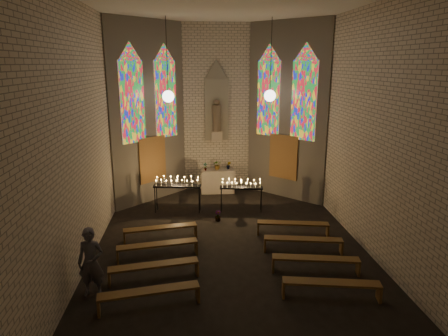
{
  "coord_description": "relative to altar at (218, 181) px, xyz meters",
  "views": [
    {
      "loc": [
        -1.09,
        -10.9,
        5.38
      ],
      "look_at": [
        -0.09,
        1.09,
        2.22
      ],
      "focal_mm": 32.0,
      "sensor_mm": 36.0,
      "label": 1
    }
  ],
  "objects": [
    {
      "name": "pew_left_2",
      "position": [
        -2.11,
        -7.05,
        -0.15
      ],
      "size": [
        2.29,
        0.69,
        0.44
      ],
      "rotation": [
        0.0,
        0.0,
        0.17
      ],
      "color": "brown",
      "rests_on": "ground"
    },
    {
      "name": "pew_left_3",
      "position": [
        -2.11,
        -8.25,
        -0.15
      ],
      "size": [
        2.29,
        0.69,
        0.44
      ],
      "rotation": [
        0.0,
        0.0,
        0.17
      ],
      "color": "brown",
      "rests_on": "ground"
    },
    {
      "name": "flower_vase_right",
      "position": [
        0.48,
        0.06,
        0.67
      ],
      "size": [
        0.22,
        0.19,
        0.34
      ],
      "primitive_type": "imported",
      "rotation": [
        0.0,
        0.0,
        -0.22
      ],
      "color": "#4C723F",
      "rests_on": "altar"
    },
    {
      "name": "pew_right_3",
      "position": [
        2.11,
        -8.25,
        -0.15
      ],
      "size": [
        2.29,
        0.69,
        0.44
      ],
      "rotation": [
        0.0,
        0.0,
        -0.17
      ],
      "color": "brown",
      "rests_on": "ground"
    },
    {
      "name": "flower_vase_center",
      "position": [
        0.01,
        0.07,
        0.71
      ],
      "size": [
        0.42,
        0.38,
        0.41
      ],
      "primitive_type": "imported",
      "rotation": [
        0.0,
        0.0,
        0.16
      ],
      "color": "#4C723F",
      "rests_on": "altar"
    },
    {
      "name": "aisle_flower_pot",
      "position": [
        -0.21,
        -3.26,
        -0.31
      ],
      "size": [
        0.26,
        0.26,
        0.38
      ],
      "primitive_type": "imported",
      "rotation": [
        0.0,
        0.0,
        -0.29
      ],
      "color": "#4C723F",
      "rests_on": "ground"
    },
    {
      "name": "votive_stand_right",
      "position": [
        0.73,
        -2.31,
        0.5
      ],
      "size": [
        1.62,
        0.58,
        1.17
      ],
      "rotation": [
        0.0,
        0.0,
        -0.13
      ],
      "color": "black",
      "rests_on": "ground"
    },
    {
      "name": "pew_left_0",
      "position": [
        -2.11,
        -4.65,
        -0.15
      ],
      "size": [
        2.29,
        0.69,
        0.44
      ],
      "rotation": [
        0.0,
        0.0,
        0.17
      ],
      "color": "brown",
      "rests_on": "ground"
    },
    {
      "name": "floor",
      "position": [
        0.0,
        -5.45,
        -0.5
      ],
      "size": [
        12.0,
        12.0,
        0.0
      ],
      "primitive_type": "plane",
      "color": "black",
      "rests_on": "ground"
    },
    {
      "name": "votive_stand_left",
      "position": [
        -1.64,
        -2.2,
        0.6
      ],
      "size": [
        1.78,
        0.62,
        1.28
      ],
      "rotation": [
        0.0,
        0.0,
        -0.12
      ],
      "color": "black",
      "rests_on": "ground"
    },
    {
      "name": "pew_right_2",
      "position": [
        2.11,
        -7.05,
        -0.15
      ],
      "size": [
        2.29,
        0.69,
        0.44
      ],
      "rotation": [
        0.0,
        0.0,
        -0.17
      ],
      "color": "brown",
      "rests_on": "ground"
    },
    {
      "name": "pew_right_0",
      "position": [
        2.11,
        -4.65,
        -0.15
      ],
      "size": [
        2.29,
        0.69,
        0.44
      ],
      "rotation": [
        0.0,
        0.0,
        -0.17
      ],
      "color": "brown",
      "rests_on": "ground"
    },
    {
      "name": "flower_vase_left",
      "position": [
        -0.52,
        -0.08,
        0.67
      ],
      "size": [
        0.18,
        0.13,
        0.33
      ],
      "primitive_type": "imported",
      "rotation": [
        0.0,
        0.0,
        -0.05
      ],
      "color": "#4C723F",
      "rests_on": "altar"
    },
    {
      "name": "room",
      "position": [
        -0.0,
        -2.08,
        3.22
      ],
      "size": [
        8.22,
        12.43,
        7.0
      ],
      "color": "beige",
      "rests_on": "ground"
    },
    {
      "name": "altar",
      "position": [
        0.0,
        0.0,
        0.0
      ],
      "size": [
        1.4,
        0.6,
        1.0
      ],
      "primitive_type": "cube",
      "color": "#B5A694",
      "rests_on": "ground"
    },
    {
      "name": "pew_right_1",
      "position": [
        2.11,
        -5.85,
        -0.15
      ],
      "size": [
        2.29,
        0.69,
        0.44
      ],
      "rotation": [
        0.0,
        0.0,
        -0.17
      ],
      "color": "brown",
      "rests_on": "ground"
    },
    {
      "name": "pew_left_1",
      "position": [
        -2.11,
        -5.85,
        -0.15
      ],
      "size": [
        2.29,
        0.69,
        0.44
      ],
      "rotation": [
        0.0,
        0.0,
        0.17
      ],
      "color": "brown",
      "rests_on": "ground"
    },
    {
      "name": "visitor",
      "position": [
        -3.5,
        -7.63,
        0.35
      ],
      "size": [
        0.66,
        0.47,
        1.71
      ],
      "primitive_type": "imported",
      "rotation": [
        0.0,
        0.0,
        -0.1
      ],
      "color": "#47464F",
      "rests_on": "ground"
    }
  ]
}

